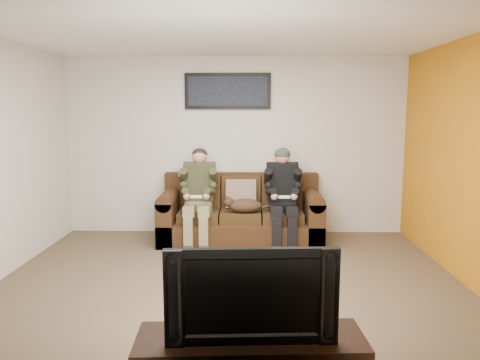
{
  "coord_description": "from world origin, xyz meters",
  "views": [
    {
      "loc": [
        0.21,
        -4.67,
        1.83
      ],
      "look_at": [
        0.09,
        1.2,
        0.95
      ],
      "focal_mm": 35.0,
      "sensor_mm": 36.0,
      "label": 1
    }
  ],
  "objects_px": {
    "person_right": "(283,191)",
    "television": "(251,291)",
    "sofa": "(241,215)",
    "framed_poster": "(228,91)",
    "cat": "(243,205)",
    "person_left": "(199,191)"
  },
  "relations": [
    {
      "from": "sofa",
      "to": "cat",
      "type": "relative_size",
      "value": 3.4
    },
    {
      "from": "framed_poster",
      "to": "television",
      "type": "distance_m",
      "value": 4.39
    },
    {
      "from": "person_right",
      "to": "television",
      "type": "distance_m",
      "value": 3.62
    },
    {
      "from": "sofa",
      "to": "television",
      "type": "xyz_separation_m",
      "value": [
        0.13,
        -3.78,
        0.4
      ]
    },
    {
      "from": "sofa",
      "to": "framed_poster",
      "type": "distance_m",
      "value": 1.81
    },
    {
      "from": "cat",
      "to": "sofa",
      "type": "bearing_deg",
      "value": 98.19
    },
    {
      "from": "person_right",
      "to": "framed_poster",
      "type": "height_order",
      "value": "framed_poster"
    },
    {
      "from": "person_left",
      "to": "person_right",
      "type": "height_order",
      "value": "person_right"
    },
    {
      "from": "cat",
      "to": "framed_poster",
      "type": "height_order",
      "value": "framed_poster"
    },
    {
      "from": "person_left",
      "to": "framed_poster",
      "type": "xyz_separation_m",
      "value": [
        0.38,
        0.57,
        1.37
      ]
    },
    {
      "from": "sofa",
      "to": "cat",
      "type": "xyz_separation_m",
      "value": [
        0.04,
        -0.27,
        0.2
      ]
    },
    {
      "from": "cat",
      "to": "person_right",
      "type": "bearing_deg",
      "value": 8.92
    },
    {
      "from": "person_left",
      "to": "person_right",
      "type": "relative_size",
      "value": 0.99
    },
    {
      "from": "person_right",
      "to": "framed_poster",
      "type": "relative_size",
      "value": 1.05
    },
    {
      "from": "sofa",
      "to": "person_right",
      "type": "distance_m",
      "value": 0.72
    },
    {
      "from": "sofa",
      "to": "person_left",
      "type": "relative_size",
      "value": 1.72
    },
    {
      "from": "person_right",
      "to": "cat",
      "type": "bearing_deg",
      "value": -171.08
    },
    {
      "from": "cat",
      "to": "person_left",
      "type": "bearing_deg",
      "value": 172.23
    },
    {
      "from": "cat",
      "to": "television",
      "type": "distance_m",
      "value": 3.52
    },
    {
      "from": "person_right",
      "to": "sofa",
      "type": "bearing_deg",
      "value": 162.02
    },
    {
      "from": "sofa",
      "to": "television",
      "type": "relative_size",
      "value": 2.17
    },
    {
      "from": "cat",
      "to": "framed_poster",
      "type": "distance_m",
      "value": 1.7
    }
  ]
}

